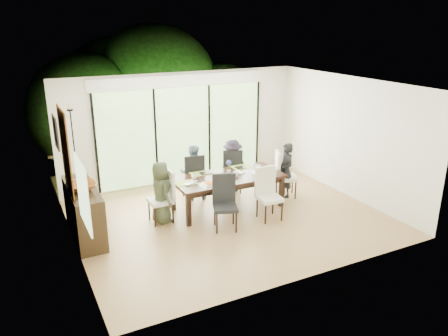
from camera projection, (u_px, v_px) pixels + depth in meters
name	position (u px, v px, depth m)	size (l,w,h in m)	color
floor	(229.00, 218.00, 8.94)	(6.00, 5.00, 0.01)	#8C5F38
ceiling	(230.00, 85.00, 8.07)	(6.00, 5.00, 0.01)	white
wall_back	(182.00, 128.00, 10.63)	(6.00, 0.02, 2.70)	silver
wall_front	(309.00, 199.00, 6.38)	(6.00, 0.02, 2.70)	beige
wall_left	(69.00, 178.00, 7.22)	(0.02, 5.00, 2.70)	silver
wall_right	(349.00, 137.00, 9.79)	(0.02, 5.00, 2.70)	white
glass_doors	(183.00, 134.00, 10.64)	(4.20, 0.02, 2.30)	#598C3F
blinds_header	(182.00, 81.00, 10.22)	(4.40, 0.06, 0.28)	white
mullion_a	(96.00, 145.00, 9.74)	(0.05, 0.04, 2.30)	black
mullion_b	(156.00, 138.00, 10.34)	(0.05, 0.04, 2.30)	black
mullion_c	(209.00, 131.00, 10.93)	(0.05, 0.04, 2.30)	black
mullion_d	(257.00, 126.00, 11.53)	(0.05, 0.04, 2.30)	black
side_window	(83.00, 194.00, 6.17)	(0.02, 0.90, 1.00)	#8CAD7F
deck	(172.00, 172.00, 11.83)	(6.00, 1.80, 0.10)	brown
rail_top	(161.00, 143.00, 12.31)	(6.00, 0.08, 0.06)	brown
foliage_left	(86.00, 112.00, 12.11)	(3.20, 3.20, 3.20)	#14380F
foliage_mid	(155.00, 90.00, 13.44)	(4.00, 4.00, 4.00)	#14380F
foliage_right	(218.00, 107.00, 13.70)	(2.80, 2.80, 2.80)	#14380F
foliage_far	(117.00, 95.00, 13.66)	(3.60, 3.60, 3.60)	#14380F
table_top	(228.00, 177.00, 9.19)	(2.33, 1.07, 0.06)	black
table_apron	(228.00, 181.00, 9.22)	(2.14, 0.87, 0.10)	black
table_leg_fl	(189.00, 210.00, 8.48)	(0.09, 0.09, 0.67)	black
table_leg_fr	(281.00, 192.00, 9.40)	(0.09, 0.09, 0.67)	black
table_leg_bl	(173.00, 195.00, 9.21)	(0.09, 0.09, 0.67)	black
table_leg_br	(261.00, 179.00, 10.13)	(0.09, 0.09, 0.67)	black
chair_left_end	(160.00, 197.00, 8.60)	(0.45, 0.45, 1.07)	white
chair_right_end	(287.00, 174.00, 9.88)	(0.45, 0.45, 1.07)	white
chair_far_left	(193.00, 176.00, 9.77)	(0.45, 0.45, 1.07)	black
chair_far_right	(232.00, 169.00, 10.19)	(0.45, 0.45, 1.07)	black
chair_near_left	(225.00, 203.00, 8.29)	(0.45, 0.45, 1.07)	black
chair_near_right	(270.00, 194.00, 8.72)	(0.45, 0.45, 1.07)	white
person_left_end	(161.00, 192.00, 8.58)	(0.58, 0.37, 1.25)	#3C462E
person_right_end	(286.00, 170.00, 9.84)	(0.58, 0.37, 1.25)	black
person_far_left	(193.00, 172.00, 9.72)	(0.58, 0.37, 1.25)	slate
person_far_right	(232.00, 166.00, 10.15)	(0.58, 0.37, 1.25)	black
placemat_left	(186.00, 183.00, 8.77)	(0.43, 0.31, 0.01)	#8EA83C
placemat_right	(266.00, 169.00, 9.58)	(0.43, 0.31, 0.01)	#90AD3D
placemat_far_l	(201.00, 173.00, 9.32)	(0.43, 0.31, 0.01)	#8DA73B
placemat_far_r	(241.00, 167.00, 9.75)	(0.43, 0.31, 0.01)	#9CC446
placemat_paper	(210.00, 185.00, 8.69)	(0.43, 0.31, 0.01)	white
tablet_far_l	(206.00, 173.00, 9.32)	(0.25, 0.17, 0.01)	black
tablet_far_r	(241.00, 167.00, 9.68)	(0.23, 0.17, 0.01)	black
papers	(258.00, 172.00, 9.43)	(0.29, 0.21, 0.00)	white
platter_base	(210.00, 184.00, 8.68)	(0.25, 0.25, 0.02)	white
platter_snacks	(210.00, 183.00, 8.68)	(0.19, 0.19, 0.01)	#D85D19
vase	(229.00, 172.00, 9.22)	(0.08, 0.08, 0.12)	silver
hyacinth_stems	(229.00, 167.00, 9.19)	(0.04, 0.04, 0.16)	#337226
hyacinth_blooms	(229.00, 163.00, 9.15)	(0.11, 0.11, 0.11)	#444CAC
laptop	(192.00, 183.00, 8.73)	(0.32, 0.21, 0.03)	silver
cup_a	(194.00, 177.00, 8.99)	(0.12, 0.12, 0.09)	white
cup_b	(236.00, 174.00, 9.14)	(0.10, 0.10, 0.09)	white
cup_c	(258.00, 167.00, 9.59)	(0.12, 0.12, 0.09)	white
book	(237.00, 173.00, 9.32)	(0.16, 0.22, 0.02)	white
sideboard	(84.00, 212.00, 8.04)	(0.48, 1.71, 0.96)	black
bowl	(82.00, 186.00, 7.79)	(0.51, 0.51, 0.12)	brown
candlestick_base	(78.00, 181.00, 8.18)	(0.11, 0.11, 0.04)	black
candlestick_shaft	(74.00, 146.00, 7.96)	(0.03, 0.03, 1.34)	black
candlestick_pan	(70.00, 110.00, 7.75)	(0.11, 0.11, 0.03)	black
candle	(69.00, 106.00, 7.73)	(0.04, 0.04, 0.11)	silver
tapestry	(65.00, 152.00, 7.46)	(0.02, 1.00, 1.50)	#8D4714
art_frame	(56.00, 132.00, 8.55)	(0.03, 0.55, 0.65)	black
art_canvas	(57.00, 132.00, 8.56)	(0.01, 0.45, 0.55)	#184C4D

